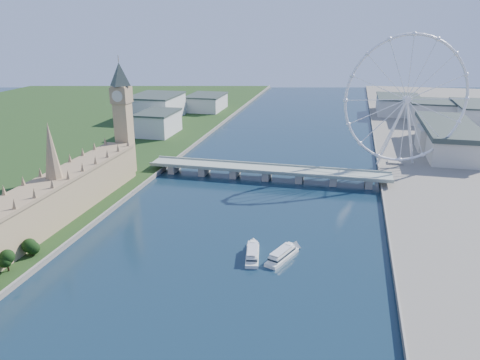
% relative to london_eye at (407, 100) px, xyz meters
% --- Properties ---
extents(parliament_range, '(24.00, 200.00, 70.00)m').
position_rel_london_eye_xyz_m(parliament_range, '(-247.98, -185.08, -49.04)').
color(parliament_range, tan).
rests_on(parliament_range, ground).
extents(big_ben, '(20.02, 20.02, 110.00)m').
position_rel_london_eye_xyz_m(big_ben, '(-247.98, -77.08, -0.95)').
color(big_ben, tan).
rests_on(big_ben, ground).
extents(westminster_bridge, '(220.00, 22.00, 9.50)m').
position_rel_london_eye_xyz_m(westminster_bridge, '(-119.98, -55.08, -60.89)').
color(westminster_bridge, gray).
rests_on(westminster_bridge, ground).
extents(london_eye, '(113.60, 39.12, 124.30)m').
position_rel_london_eye_xyz_m(london_eye, '(0.00, 0.00, 0.00)').
color(london_eye, silver).
rests_on(london_eye, ground).
extents(county_hall, '(54.00, 144.00, 35.00)m').
position_rel_london_eye_xyz_m(county_hall, '(55.02, 74.92, -67.52)').
color(county_hall, beige).
rests_on(county_hall, ground).
extents(city_skyline, '(505.00, 280.00, 32.00)m').
position_rel_london_eye_xyz_m(city_skyline, '(-80.75, 205.00, -50.56)').
color(city_skyline, beige).
rests_on(city_skyline, ground).
extents(tour_boat_near, '(13.33, 32.38, 6.97)m').
position_rel_london_eye_xyz_m(tour_boat_near, '(-102.14, -205.86, -67.52)').
color(tour_boat_near, silver).
rests_on(tour_boat_near, ground).
extents(tour_boat_far, '(19.40, 32.47, 7.03)m').
position_rel_london_eye_xyz_m(tour_boat_far, '(-84.26, -203.60, -67.52)').
color(tour_boat_far, silver).
rests_on(tour_boat_far, ground).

